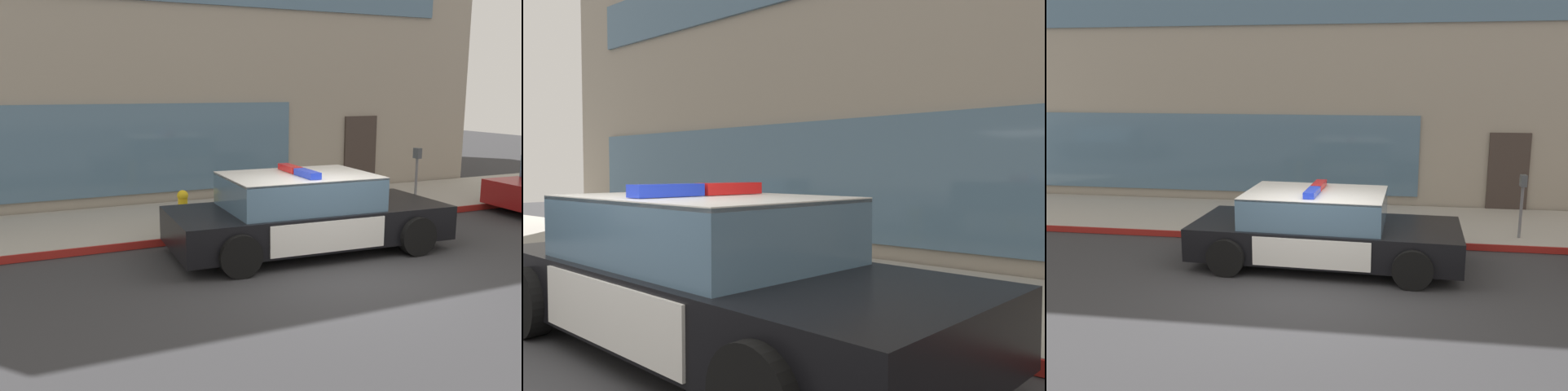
# 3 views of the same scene
# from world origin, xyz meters

# --- Properties ---
(sidewalk) EXTENTS (48.00, 3.23, 0.15)m
(sidewalk) POSITION_xyz_m (0.00, 4.21, 0.07)
(sidewalk) COLOR #A39E93
(sidewalk) RESTS_ON ground
(curb_red_paint) EXTENTS (28.80, 0.04, 0.14)m
(curb_red_paint) POSITION_xyz_m (0.00, 2.57, 0.08)
(curb_red_paint) COLOR maroon
(curb_red_paint) RESTS_ON ground
(storefront_building) EXTENTS (18.60, 11.15, 7.40)m
(storefront_building) POSITION_xyz_m (-1.35, 11.40, 3.70)
(storefront_building) COLOR gray
(storefront_building) RESTS_ON ground
(police_cruiser) EXTENTS (4.98, 2.34, 1.49)m
(police_cruiser) POSITION_xyz_m (0.07, 1.31, 0.68)
(police_cruiser) COLOR black
(police_cruiser) RESTS_ON ground
(fire_hydrant) EXTENTS (0.34, 0.39, 0.73)m
(fire_hydrant) POSITION_xyz_m (-1.57, 3.34, 0.50)
(fire_hydrant) COLOR gold
(fire_hydrant) RESTS_ON sidewalk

